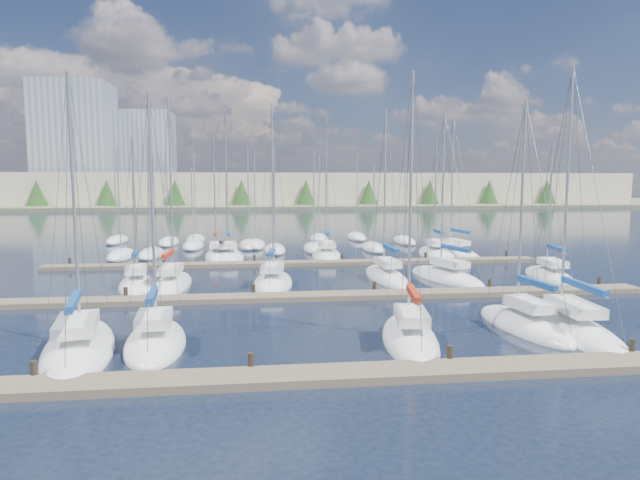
{
  "coord_description": "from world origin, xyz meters",
  "views": [
    {
      "loc": [
        -3.68,
        -17.38,
        7.46
      ],
      "look_at": [
        0.0,
        14.0,
        4.0
      ],
      "focal_mm": 30.0,
      "sensor_mm": 36.0,
      "label": 1
    }
  ],
  "objects": [
    {
      "name": "sailboat_k",
      "position": [
        6.11,
        22.26,
        0.19
      ],
      "size": [
        2.74,
        9.11,
        13.68
      ],
      "rotation": [
        0.0,
        0.0,
        0.03
      ],
      "color": "white",
      "rests_on": "ground"
    },
    {
      "name": "shoreline",
      "position": [
        -13.29,
        149.77,
        7.44
      ],
      "size": [
        400.0,
        60.0,
        38.0
      ],
      "color": "#666B51",
      "rests_on": "ground"
    },
    {
      "name": "sailboat_q",
      "position": [
        14.27,
        34.65,
        0.17
      ],
      "size": [
        4.01,
        9.0,
        12.57
      ],
      "rotation": [
        0.0,
        0.0,
        -0.11
      ],
      "color": "white",
      "rests_on": "ground"
    },
    {
      "name": "sailboat_n",
      "position": [
        -7.78,
        35.23,
        0.2
      ],
      "size": [
        2.48,
        6.94,
        12.59
      ],
      "rotation": [
        0.0,
        0.0,
        0.06
      ],
      "color": "white",
      "rests_on": "ground"
    },
    {
      "name": "sailboat_e",
      "position": [
        9.76,
        7.84,
        0.19
      ],
      "size": [
        3.08,
        7.79,
        12.28
      ],
      "rotation": [
        0.0,
        0.0,
        0.08
      ],
      "color": "white",
      "rests_on": "ground"
    },
    {
      "name": "sailboat_i",
      "position": [
        -9.78,
        20.96,
        0.19
      ],
      "size": [
        2.63,
        8.63,
        14.01
      ],
      "rotation": [
        0.0,
        0.0,
        -0.02
      ],
      "color": "white",
      "rests_on": "ground"
    },
    {
      "name": "sailboat_c",
      "position": [
        -8.38,
        7.06,
        0.18
      ],
      "size": [
        3.36,
        7.41,
        12.2
      ],
      "rotation": [
        0.0,
        0.0,
        0.1
      ],
      "color": "white",
      "rests_on": "ground"
    },
    {
      "name": "sailboat_r",
      "position": [
        16.35,
        35.03,
        0.19
      ],
      "size": [
        4.04,
        9.28,
        14.56
      ],
      "rotation": [
        0.0,
        0.0,
        0.16
      ],
      "color": "white",
      "rests_on": "ground"
    },
    {
      "name": "ground",
      "position": [
        0.0,
        60.0,
        0.0
      ],
      "size": [
        400.0,
        400.0,
        0.0
      ],
      "primitive_type": "plane",
      "color": "#182030",
      "rests_on": "ground"
    },
    {
      "name": "sailboat_l",
      "position": [
        10.64,
        21.62,
        0.17
      ],
      "size": [
        4.94,
        9.22,
        13.25
      ],
      "rotation": [
        0.0,
        0.0,
        0.25
      ],
      "color": "white",
      "rests_on": "ground"
    },
    {
      "name": "sailboat_f",
      "position": [
        11.77,
        7.17,
        0.18
      ],
      "size": [
        3.52,
        10.0,
        13.85
      ],
      "rotation": [
        0.0,
        0.0,
        -0.08
      ],
      "color": "white",
      "rests_on": "ground"
    },
    {
      "name": "sailboat_b",
      "position": [
        -11.57,
        6.57,
        0.17
      ],
      "size": [
        4.86,
        9.91,
        12.97
      ],
      "rotation": [
        0.0,
        0.0,
        0.21
      ],
      "color": "white",
      "rests_on": "ground"
    },
    {
      "name": "distant_boats",
      "position": [
        -4.34,
        43.76,
        0.29
      ],
      "size": [
        36.93,
        20.75,
        13.3
      ],
      "color": "#9EA0A5",
      "rests_on": "ground"
    },
    {
      "name": "sailboat_h",
      "position": [
        -12.22,
        21.04,
        0.18
      ],
      "size": [
        3.45,
        6.81,
        11.28
      ],
      "rotation": [
        0.0,
        0.0,
        0.15
      ],
      "color": "white",
      "rests_on": "ground"
    },
    {
      "name": "sailboat_j",
      "position": [
        -2.63,
        20.92,
        0.18
      ],
      "size": [
        3.52,
        8.24,
        13.5
      ],
      "rotation": [
        0.0,
        0.0,
        -0.09
      ],
      "color": "white",
      "rests_on": "ground"
    },
    {
      "name": "dock_far",
      "position": [
        0.0,
        30.01,
        0.15
      ],
      "size": [
        44.0,
        1.93,
        1.1
      ],
      "color": "#6B5E4C",
      "rests_on": "ground"
    },
    {
      "name": "sailboat_d",
      "position": [
        3.33,
        6.29,
        0.19
      ],
      "size": [
        3.78,
        8.34,
        13.22
      ],
      "rotation": [
        0.0,
        0.0,
        -0.16
      ],
      "color": "white",
      "rests_on": "ground"
    },
    {
      "name": "sailboat_m",
      "position": [
        18.58,
        20.72,
        0.18
      ],
      "size": [
        3.58,
        8.29,
        11.33
      ],
      "rotation": [
        0.0,
        0.0,
        -0.14
      ],
      "color": "white",
      "rests_on": "ground"
    },
    {
      "name": "dock_near",
      "position": [
        0.0,
        2.01,
        0.15
      ],
      "size": [
        44.0,
        1.93,
        1.1
      ],
      "color": "#6B5E4C",
      "rests_on": "ground"
    },
    {
      "name": "sailboat_o",
      "position": [
        -6.58,
        35.05,
        0.19
      ],
      "size": [
        3.73,
        8.41,
        15.2
      ],
      "rotation": [
        0.0,
        0.0,
        0.1
      ],
      "color": "white",
      "rests_on": "ground"
    },
    {
      "name": "dock_mid",
      "position": [
        0.0,
        16.01,
        0.15
      ],
      "size": [
        44.0,
        1.93,
        1.1
      ],
      "color": "#6B5E4C",
      "rests_on": "ground"
    },
    {
      "name": "sailboat_p",
      "position": [
        3.08,
        34.6,
        0.18
      ],
      "size": [
        3.52,
        8.9,
        14.64
      ],
      "rotation": [
        0.0,
        0.0,
        -0.07
      ],
      "color": "white",
      "rests_on": "ground"
    }
  ]
}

